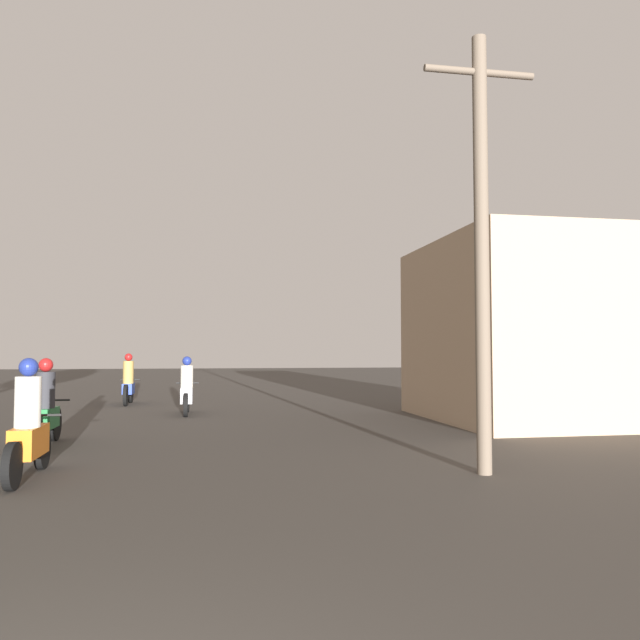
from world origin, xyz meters
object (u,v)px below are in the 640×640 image
Objects in this scene: utility_pole_near at (482,241)px; motorcycle_orange at (28,431)px; building_right_near at (522,331)px; motorcycle_blue at (128,384)px; motorcycle_silver at (187,391)px; motorcycle_green at (46,411)px.

motorcycle_orange is at bearing 172.90° from utility_pole_near.
building_right_near is 0.95× the size of utility_pole_near.
motorcycle_blue is 11.85m from building_right_near.
motorcycle_silver is (1.75, 8.12, -0.01)m from motorcycle_orange.
motorcycle_blue reaches higher than motorcycle_silver.
utility_pole_near is (6.46, -3.67, 2.55)m from motorcycle_green.
motorcycle_green is (-0.50, 2.93, -0.00)m from motorcycle_orange.
motorcycle_silver is 10.15m from utility_pole_near.
motorcycle_blue is (0.35, 8.66, 0.01)m from motorcycle_green.
utility_pole_near reaches higher than motorcycle_orange.
motorcycle_green is 1.05× the size of motorcycle_blue.
motorcycle_green is at bearing -117.20° from motorcycle_silver.
motorcycle_blue is (-0.15, 11.59, 0.01)m from motorcycle_orange.
motorcycle_silver is at bearing 73.70° from motorcycle_orange.
motorcycle_orange is 0.34× the size of building_right_near.
utility_pole_near is at bearing -68.37° from motorcycle_silver.
building_right_near is (9.94, -6.27, 1.52)m from motorcycle_blue.
motorcycle_orange is at bearing -86.29° from motorcycle_green.
building_right_near is 7.25m from utility_pole_near.
utility_pole_near is (4.22, -8.87, 2.56)m from motorcycle_silver.
utility_pole_near reaches higher than motorcycle_silver.
motorcycle_blue reaches higher than motorcycle_green.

